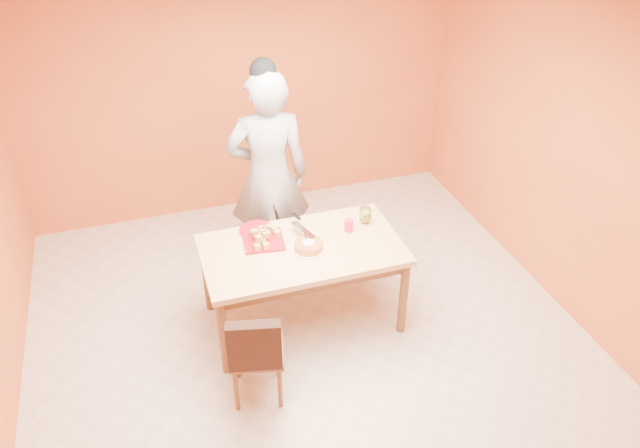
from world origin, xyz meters
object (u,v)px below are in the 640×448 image
object	(u,v)px
pastry_platter	(263,241)
magenta_glass	(349,225)
sponge_cake	(309,246)
egg_ornament	(365,216)
red_dinner_plate	(256,230)
person	(269,177)
dining_table	(302,257)
dining_chair	(257,351)
checker_tin	(365,210)

from	to	relation	value
pastry_platter	magenta_glass	distance (m)	0.71
pastry_platter	magenta_glass	size ratio (longest dim) A/B	3.01
sponge_cake	egg_ornament	distance (m)	0.61
red_dinner_plate	magenta_glass	distance (m)	0.77
person	dining_table	bearing A→B (deg)	101.40
dining_table	red_dinner_plate	distance (m)	0.46
dining_chair	egg_ornament	size ratio (longest dim) A/B	6.41
dining_chair	pastry_platter	distance (m)	0.96
dining_table	egg_ornament	distance (m)	0.65
dining_table	sponge_cake	distance (m)	0.15
magenta_glass	dining_chair	bearing A→B (deg)	-140.90
sponge_cake	egg_ornament	bearing A→B (deg)	21.25
person	magenta_glass	bearing A→B (deg)	132.96
person	dining_chair	bearing A→B (deg)	78.75
person	pastry_platter	size ratio (longest dim) A/B	6.19
dining_chair	checker_tin	distance (m)	1.64
dining_table	pastry_platter	world-z (taller)	pastry_platter
sponge_cake	egg_ornament	world-z (taller)	egg_ornament
pastry_platter	sponge_cake	distance (m)	0.38
person	checker_tin	world-z (taller)	person
dining_chair	sponge_cake	world-z (taller)	dining_chair
pastry_platter	magenta_glass	xyz separation A→B (m)	(0.71, -0.06, 0.04)
person	checker_tin	distance (m)	0.89
dining_table	dining_chair	xyz separation A→B (m)	(-0.55, -0.69, -0.23)
dining_chair	egg_ornament	world-z (taller)	egg_ornament
pastry_platter	red_dinner_plate	distance (m)	0.17
dining_table	checker_tin	xyz separation A→B (m)	(0.68, 0.35, 0.11)
dining_table	magenta_glass	bearing A→B (deg)	14.24
pastry_platter	checker_tin	distance (m)	0.97
red_dinner_plate	dining_chair	bearing A→B (deg)	-103.95
person	magenta_glass	world-z (taller)	person
pastry_platter	sponge_cake	bearing A→B (deg)	-34.84
dining_table	person	size ratio (longest dim) A/B	0.81
dining_table	checker_tin	bearing A→B (deg)	27.24
person	egg_ornament	world-z (taller)	person
pastry_platter	person	bearing A→B (deg)	71.50
person	magenta_glass	size ratio (longest dim) A/B	18.61
magenta_glass	checker_tin	world-z (taller)	magenta_glass
pastry_platter	red_dinner_plate	world-z (taller)	pastry_platter
checker_tin	red_dinner_plate	bearing A→B (deg)	-179.74
dining_chair	egg_ornament	distance (m)	1.50
sponge_cake	dining_table	bearing A→B (deg)	131.28
dining_chair	dining_table	bearing A→B (deg)	64.62
red_dinner_plate	sponge_cake	distance (m)	0.52
sponge_cake	magenta_glass	xyz separation A→B (m)	(0.40, 0.16, 0.01)
dining_chair	sponge_cake	bearing A→B (deg)	60.56
dining_chair	magenta_glass	distance (m)	1.32
red_dinner_plate	sponge_cake	bearing A→B (deg)	-49.73
person	red_dinner_plate	xyz separation A→B (m)	(-0.23, -0.45, -0.22)
person	egg_ornament	xyz separation A→B (m)	(0.67, -0.62, -0.16)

